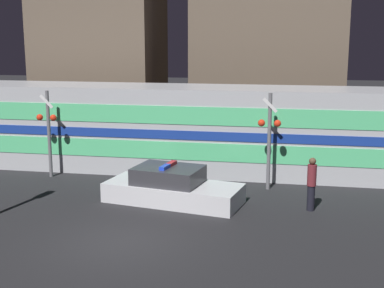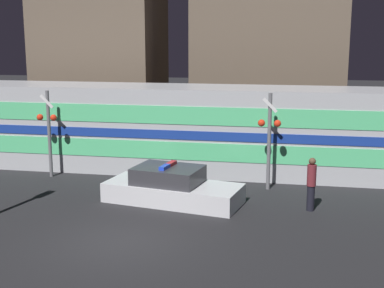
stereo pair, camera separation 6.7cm
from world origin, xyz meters
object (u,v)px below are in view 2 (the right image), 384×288
train (207,130)px  pedestrian (311,184)px  police_car (172,188)px  crossing_signal_near (269,135)px

train → pedestrian: (4.31, -4.67, -0.90)m
police_car → pedestrian: size_ratio=2.77×
pedestrian → crossing_signal_near: (-1.55, 2.28, 1.20)m
train → crossing_signal_near: crossing_signal_near is taller
train → police_car: (-0.52, -4.64, -1.33)m
crossing_signal_near → police_car: bearing=-145.7°
train → police_car: bearing=-96.4°
pedestrian → police_car: bearing=179.6°
pedestrian → crossing_signal_near: 3.01m
pedestrian → crossing_signal_near: size_ratio=0.49×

